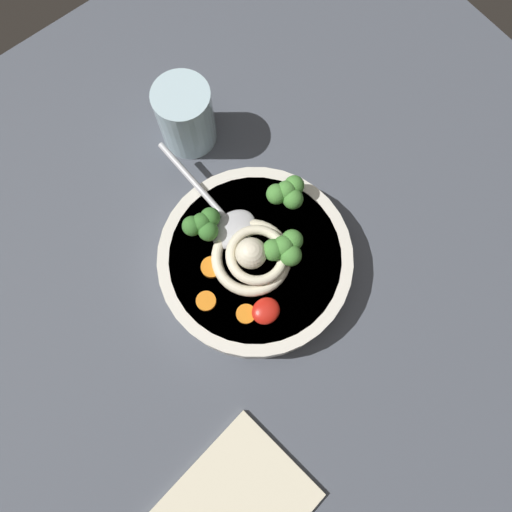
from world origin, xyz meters
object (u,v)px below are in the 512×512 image
object	(u,v)px
soup_spoon	(227,221)
noodle_pile	(253,256)
drinking_glass	(186,117)
soup_bowl	(256,261)
folded_napkin	(234,508)

from	to	relation	value
soup_spoon	noodle_pile	bearing A→B (deg)	175.09
soup_spoon	drinking_glass	bearing A→B (deg)	-19.38
soup_bowl	noodle_pile	size ratio (longest dim) A/B	2.25
drinking_glass	soup_bowl	bearing A→B (deg)	-102.92
soup_bowl	folded_napkin	xyz separation A→B (cm)	(-20.16, -20.82, -1.93)
soup_bowl	soup_spoon	size ratio (longest dim) A/B	1.40
noodle_pile	soup_spoon	size ratio (longest dim) A/B	0.62
soup_bowl	folded_napkin	size ratio (longest dim) A/B	1.44
soup_bowl	folded_napkin	bearing A→B (deg)	-134.08
soup_bowl	soup_spoon	distance (cm)	6.36
soup_bowl	folded_napkin	distance (cm)	29.05
soup_spoon	drinking_glass	distance (cm)	15.85
drinking_glass	folded_napkin	world-z (taller)	drinking_glass
noodle_pile	drinking_glass	bearing A→B (deg)	75.83
soup_bowl	noodle_pile	distance (cm)	3.56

